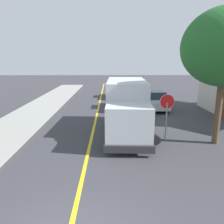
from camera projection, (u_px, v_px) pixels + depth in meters
centre_line_yellow at (94, 126)px, 15.22m from camera, size 0.16×56.00×0.01m
box_truck at (127, 104)px, 13.77m from camera, size 2.67×7.26×3.20m
parked_car_near at (120, 100)px, 20.83m from camera, size 1.82×4.41×1.67m
parked_car_mid at (116, 91)px, 26.79m from camera, size 1.87×4.43×1.67m
parked_van_across at (155, 101)px, 20.42m from camera, size 2.02×4.48×1.67m
stop_sign at (167, 109)px, 12.17m from camera, size 0.80×0.10×2.65m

